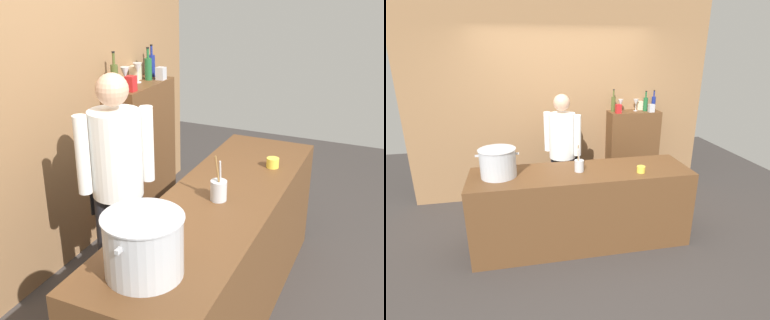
# 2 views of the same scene
# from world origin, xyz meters

# --- Properties ---
(ground_plane) EXTENTS (8.00, 8.00, 0.00)m
(ground_plane) POSITION_xyz_m (0.00, 0.00, 0.00)
(ground_plane) COLOR #383330
(brick_back_panel) EXTENTS (4.40, 0.10, 3.00)m
(brick_back_panel) POSITION_xyz_m (0.00, 1.40, 1.50)
(brick_back_panel) COLOR olive
(brick_back_panel) RESTS_ON ground_plane
(prep_counter) EXTENTS (2.45, 0.70, 0.90)m
(prep_counter) POSITION_xyz_m (0.00, 0.00, 0.45)
(prep_counter) COLOR brown
(prep_counter) RESTS_ON ground_plane
(bar_cabinet) EXTENTS (0.76, 0.32, 1.31)m
(bar_cabinet) POSITION_xyz_m (1.05, 1.19, 0.65)
(bar_cabinet) COLOR brown
(bar_cabinet) RESTS_ON ground_plane
(chef) EXTENTS (0.45, 0.42, 1.66)m
(chef) POSITION_xyz_m (-0.11, 0.69, 0.96)
(chef) COLOR black
(chef) RESTS_ON ground_plane
(stockpot_large) EXTENTS (0.45, 0.39, 0.30)m
(stockpot_large) POSITION_xyz_m (-0.89, 0.03, 1.05)
(stockpot_large) COLOR #B7BABF
(stockpot_large) RESTS_ON prep_counter
(utensil_crock) EXTENTS (0.10, 0.10, 0.30)m
(utensil_crock) POSITION_xyz_m (-0.03, -0.00, 0.97)
(utensil_crock) COLOR #B7BABF
(utensil_crock) RESTS_ON prep_counter
(butter_jar) EXTENTS (0.09, 0.09, 0.07)m
(butter_jar) POSITION_xyz_m (0.63, -0.16, 0.94)
(butter_jar) COLOR yellow
(butter_jar) RESTS_ON prep_counter
(wine_bottle_cobalt) EXTENTS (0.06, 0.06, 0.30)m
(wine_bottle_cobalt) POSITION_xyz_m (1.37, 1.23, 1.42)
(wine_bottle_cobalt) COLOR navy
(wine_bottle_cobalt) RESTS_ON bar_cabinet
(wine_bottle_olive) EXTENTS (0.06, 0.06, 0.32)m
(wine_bottle_olive) POSITION_xyz_m (0.74, 1.23, 1.43)
(wine_bottle_olive) COLOR #475123
(wine_bottle_olive) RESTS_ON bar_cabinet
(wine_bottle_green) EXTENTS (0.07, 0.07, 0.29)m
(wine_bottle_green) POSITION_xyz_m (1.22, 1.19, 1.42)
(wine_bottle_green) COLOR #1E592D
(wine_bottle_green) RESTS_ON bar_cabinet
(wine_glass_tall) EXTENTS (0.08, 0.08, 0.18)m
(wine_glass_tall) POSITION_xyz_m (0.83, 1.19, 1.44)
(wine_glass_tall) COLOR silver
(wine_glass_tall) RESTS_ON bar_cabinet
(wine_glass_short) EXTENTS (0.08, 0.08, 0.18)m
(wine_glass_short) POSITION_xyz_m (1.08, 1.22, 1.43)
(wine_glass_short) COLOR silver
(wine_glass_short) RESTS_ON bar_cabinet
(spice_tin_red) EXTENTS (0.08, 0.08, 0.13)m
(spice_tin_red) POSITION_xyz_m (0.77, 1.10, 1.37)
(spice_tin_red) COLOR red
(spice_tin_red) RESTS_ON bar_cabinet
(spice_tin_cream) EXTENTS (0.09, 0.09, 0.13)m
(spice_tin_cream) POSITION_xyz_m (1.18, 1.30, 1.37)
(spice_tin_cream) COLOR beige
(spice_tin_cream) RESTS_ON bar_cabinet
(spice_tin_silver) EXTENTS (0.08, 0.08, 0.11)m
(spice_tin_silver) POSITION_xyz_m (1.27, 1.09, 1.37)
(spice_tin_silver) COLOR #B2B2B7
(spice_tin_silver) RESTS_ON bar_cabinet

